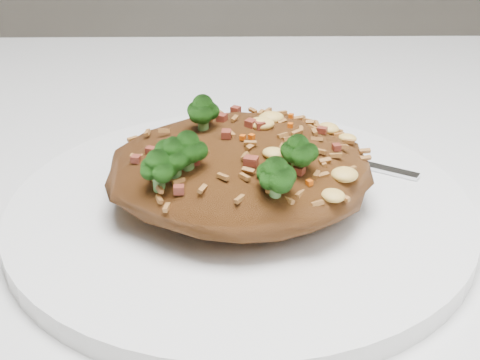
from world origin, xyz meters
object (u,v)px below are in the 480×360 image
Objects in this scene: dining_table at (348,296)px; plate at (240,209)px; fried_rice at (239,159)px; fork at (321,154)px.

plate is at bearing -158.45° from dining_table.
plate is 1.79× the size of fried_rice.
fork is at bearing 46.92° from fried_rice.
fork reaches higher than plate.
fork is (-0.02, 0.03, 0.11)m from dining_table.
fork is at bearing 46.63° from plate.
dining_table is at bearing -23.60° from fork.
plate reaches higher than dining_table.
fork reaches higher than dining_table.
plate is at bearing 61.42° from fried_rice.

